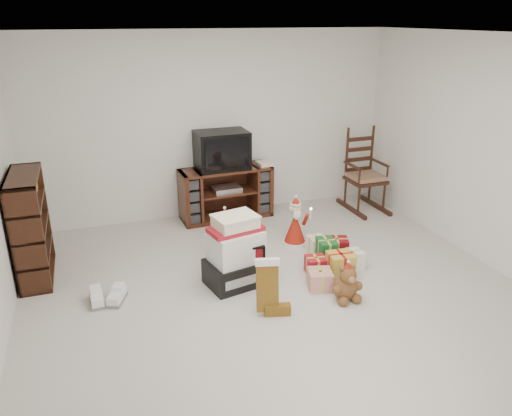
{
  "coord_description": "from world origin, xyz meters",
  "views": [
    {
      "loc": [
        -1.65,
        -4.04,
        2.65
      ],
      "look_at": [
        -0.04,
        0.6,
        0.75
      ],
      "focal_mm": 35.0,
      "sensor_mm": 36.0,
      "label": 1
    }
  ],
  "objects_px": {
    "sneaker_pair": "(107,297)",
    "red_suitcase": "(245,265)",
    "teddy_bear": "(346,285)",
    "gift_cluster": "(329,258)",
    "tv_stand": "(226,193)",
    "crt_television": "(222,150)",
    "bookshelf": "(31,229)",
    "santa_figurine": "(295,226)",
    "gift_pile": "(236,255)",
    "rocking_chair": "(363,180)",
    "mrs_claus_figurine": "(225,237)"
  },
  "relations": [
    {
      "from": "sneaker_pair",
      "to": "red_suitcase",
      "type": "bearing_deg",
      "value": 2.39
    },
    {
      "from": "teddy_bear",
      "to": "gift_cluster",
      "type": "bearing_deg",
      "value": 77.5
    },
    {
      "from": "tv_stand",
      "to": "red_suitcase",
      "type": "xyz_separation_m",
      "value": [
        -0.34,
        -1.89,
        -0.12
      ]
    },
    {
      "from": "teddy_bear",
      "to": "crt_television",
      "type": "relative_size",
      "value": 0.53
    },
    {
      "from": "red_suitcase",
      "to": "crt_television",
      "type": "distance_m",
      "value": 2.06
    },
    {
      "from": "sneaker_pair",
      "to": "crt_television",
      "type": "height_order",
      "value": "crt_television"
    },
    {
      "from": "bookshelf",
      "to": "santa_figurine",
      "type": "height_order",
      "value": "bookshelf"
    },
    {
      "from": "bookshelf",
      "to": "gift_pile",
      "type": "distance_m",
      "value": 2.19
    },
    {
      "from": "teddy_bear",
      "to": "sneaker_pair",
      "type": "bearing_deg",
      "value": 162.3
    },
    {
      "from": "rocking_chair",
      "to": "gift_cluster",
      "type": "xyz_separation_m",
      "value": [
        -1.32,
        -1.54,
        -0.3
      ]
    },
    {
      "from": "rocking_chair",
      "to": "teddy_bear",
      "type": "bearing_deg",
      "value": -124.74
    },
    {
      "from": "bookshelf",
      "to": "rocking_chair",
      "type": "xyz_separation_m",
      "value": [
        4.39,
        0.66,
        -0.13
      ]
    },
    {
      "from": "mrs_claus_figurine",
      "to": "tv_stand",
      "type": "bearing_deg",
      "value": 73.58
    },
    {
      "from": "red_suitcase",
      "to": "santa_figurine",
      "type": "height_order",
      "value": "santa_figurine"
    },
    {
      "from": "bookshelf",
      "to": "santa_figurine",
      "type": "relative_size",
      "value": 1.83
    },
    {
      "from": "red_suitcase",
      "to": "crt_television",
      "type": "xyz_separation_m",
      "value": [
        0.3,
        1.91,
        0.73
      ]
    },
    {
      "from": "tv_stand",
      "to": "santa_figurine",
      "type": "height_order",
      "value": "tv_stand"
    },
    {
      "from": "rocking_chair",
      "to": "crt_television",
      "type": "bearing_deg",
      "value": 170.44
    },
    {
      "from": "mrs_claus_figurine",
      "to": "sneaker_pair",
      "type": "relative_size",
      "value": 1.6
    },
    {
      "from": "mrs_claus_figurine",
      "to": "gift_cluster",
      "type": "bearing_deg",
      "value": -33.93
    },
    {
      "from": "tv_stand",
      "to": "gift_cluster",
      "type": "bearing_deg",
      "value": -73.11
    },
    {
      "from": "red_suitcase",
      "to": "teddy_bear",
      "type": "xyz_separation_m",
      "value": [
        0.86,
        -0.6,
        -0.08
      ]
    },
    {
      "from": "tv_stand",
      "to": "rocking_chair",
      "type": "bearing_deg",
      "value": -11.35
    },
    {
      "from": "gift_cluster",
      "to": "rocking_chair",
      "type": "bearing_deg",
      "value": 49.46
    },
    {
      "from": "gift_pile",
      "to": "mrs_claus_figurine",
      "type": "height_order",
      "value": "gift_pile"
    },
    {
      "from": "bookshelf",
      "to": "sneaker_pair",
      "type": "distance_m",
      "value": 1.18
    },
    {
      "from": "bookshelf",
      "to": "red_suitcase",
      "type": "xyz_separation_m",
      "value": [
        2.06,
        -0.95,
        -0.31
      ]
    },
    {
      "from": "teddy_bear",
      "to": "mrs_claus_figurine",
      "type": "height_order",
      "value": "mrs_claus_figurine"
    },
    {
      "from": "mrs_claus_figurine",
      "to": "crt_television",
      "type": "relative_size",
      "value": 0.86
    },
    {
      "from": "teddy_bear",
      "to": "bookshelf",
      "type": "bearing_deg",
      "value": 152.16
    },
    {
      "from": "mrs_claus_figurine",
      "to": "crt_television",
      "type": "distance_m",
      "value": 1.41
    },
    {
      "from": "gift_pile",
      "to": "teddy_bear",
      "type": "relative_size",
      "value": 2.03
    },
    {
      "from": "sneaker_pair",
      "to": "gift_cluster",
      "type": "xyz_separation_m",
      "value": [
        2.4,
        -0.06,
        0.07
      ]
    },
    {
      "from": "gift_pile",
      "to": "red_suitcase",
      "type": "distance_m",
      "value": 0.13
    },
    {
      "from": "santa_figurine",
      "to": "sneaker_pair",
      "type": "relative_size",
      "value": 1.66
    },
    {
      "from": "rocking_chair",
      "to": "gift_pile",
      "type": "bearing_deg",
      "value": -148.39
    },
    {
      "from": "red_suitcase",
      "to": "teddy_bear",
      "type": "relative_size",
      "value": 1.48
    },
    {
      "from": "sneaker_pair",
      "to": "tv_stand",
      "type": "bearing_deg",
      "value": 52.99
    },
    {
      "from": "gift_pile",
      "to": "crt_television",
      "type": "bearing_deg",
      "value": 66.57
    },
    {
      "from": "tv_stand",
      "to": "santa_figurine",
      "type": "relative_size",
      "value": 2.04
    },
    {
      "from": "tv_stand",
      "to": "gift_cluster",
      "type": "height_order",
      "value": "tv_stand"
    },
    {
      "from": "bookshelf",
      "to": "gift_cluster",
      "type": "distance_m",
      "value": 3.22
    },
    {
      "from": "santa_figurine",
      "to": "red_suitcase",
      "type": "bearing_deg",
      "value": -139.69
    },
    {
      "from": "gift_pile",
      "to": "crt_television",
      "type": "height_order",
      "value": "crt_television"
    },
    {
      "from": "teddy_bear",
      "to": "gift_cluster",
      "type": "height_order",
      "value": "teddy_bear"
    },
    {
      "from": "red_suitcase",
      "to": "santa_figurine",
      "type": "relative_size",
      "value": 0.88
    },
    {
      "from": "teddy_bear",
      "to": "santa_figurine",
      "type": "xyz_separation_m",
      "value": [
        0.03,
        1.36,
        0.08
      ]
    },
    {
      "from": "tv_stand",
      "to": "bookshelf",
      "type": "xyz_separation_m",
      "value": [
        -2.4,
        -0.94,
        0.19
      ]
    },
    {
      "from": "rocking_chair",
      "to": "gift_pile",
      "type": "xyz_separation_m",
      "value": [
        -2.4,
        -1.54,
        -0.09
      ]
    },
    {
      "from": "red_suitcase",
      "to": "mrs_claus_figurine",
      "type": "distance_m",
      "value": 0.74
    }
  ]
}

